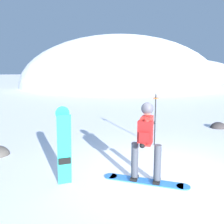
# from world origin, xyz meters

# --- Properties ---
(ground_plane) EXTENTS (300.00, 300.00, 0.00)m
(ground_plane) POSITION_xyz_m (0.00, 0.00, 0.00)
(ground_plane) COLOR white
(ridge_peak_main) EXTENTS (29.52, 26.57, 15.01)m
(ridge_peak_main) POSITION_xyz_m (10.12, 29.98, 0.00)
(ridge_peak_main) COLOR white
(ridge_peak_main) RESTS_ON ground
(ridge_peak_far) EXTENTS (31.45, 28.30, 10.50)m
(ridge_peak_far) POSITION_xyz_m (31.07, 46.17, 0.00)
(ridge_peak_far) COLOR white
(ridge_peak_far) RESTS_ON ground
(snowboarder_main) EXTENTS (1.54, 1.20, 1.71)m
(snowboarder_main) POSITION_xyz_m (-0.42, -0.04, 0.92)
(snowboarder_main) COLOR blue
(snowboarder_main) RESTS_ON ground
(spare_snowboard) EXTENTS (0.28, 0.25, 1.65)m
(spare_snowboard) POSITION_xyz_m (-2.04, 0.37, 0.84)
(spare_snowboard) COLOR #23B7A3
(spare_snowboard) RESTS_ON ground
(piste_marker_near) EXTENTS (0.20, 0.20, 1.77)m
(piste_marker_near) POSITION_xyz_m (1.00, 2.18, 1.01)
(piste_marker_near) COLOR black
(piste_marker_near) RESTS_ON ground
(rock_dark) EXTENTS (0.52, 0.44, 0.36)m
(rock_dark) POSITION_xyz_m (2.27, 4.97, 0.00)
(rock_dark) COLOR #282628
(rock_dark) RESTS_ON ground
(rock_mid) EXTENTS (0.68, 0.58, 0.48)m
(rock_mid) POSITION_xyz_m (4.63, 3.38, 0.00)
(rock_mid) COLOR #383333
(rock_mid) RESTS_ON ground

